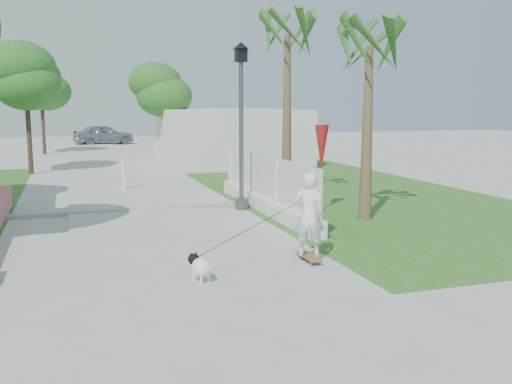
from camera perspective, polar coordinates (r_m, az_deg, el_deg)
name	(u,v)px	position (r m, az deg, el deg)	size (l,w,h in m)	color
ground	(171,276)	(9.68, -8.51, -8.28)	(90.00, 90.00, 0.00)	#B7B7B2
path_strip	(101,162)	(29.31, -15.27, 2.94)	(3.20, 36.00, 0.06)	#B7B7B2
curb	(131,210)	(15.46, -12.35, -1.80)	(6.50, 0.25, 0.10)	#999993
grass_right	(336,189)	(19.35, 8.05, 0.27)	(8.00, 20.00, 0.01)	#2F5D1D
lattice_fence	(265,191)	(15.15, 0.89, 0.08)	(0.35, 7.00, 1.50)	white
building_right	(228,136)	(28.20, -2.83, 5.61)	(6.00, 8.00, 2.60)	silver
street_lamp	(241,120)	(15.30, -1.49, 7.25)	(0.44, 0.44, 4.44)	#59595E
bollard	(124,173)	(19.34, -13.08, 1.85)	(0.14, 0.14, 1.09)	white
patio_umbrella	(322,148)	(15.08, 6.58, 4.36)	(0.36, 0.36, 2.30)	#59595E
tree_path_left	(26,80)	(25.18, -21.99, 10.37)	(3.40, 3.40, 5.23)	#4C3826
tree_path_right	(164,91)	(29.51, -9.20, 9.91)	(3.00, 3.00, 4.79)	#4C3826
tree_path_far	(41,87)	(35.15, -20.67, 9.78)	(3.20, 3.20, 5.17)	#4C3826
palm_far	(288,46)	(16.88, 3.17, 14.37)	(1.80, 1.80, 5.30)	brown
palm_near	(369,56)	(14.20, 11.27, 13.15)	(1.80, 1.80, 4.70)	brown
skateboarder	(271,224)	(9.96, 1.54, -3.24)	(2.45, 0.82, 1.62)	brown
dog	(200,266)	(9.30, -5.64, -7.40)	(0.43, 0.62, 0.44)	white
parked_car	(104,134)	(42.74, -14.99, 5.59)	(1.70, 4.22, 1.44)	#AFB2B7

